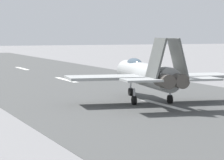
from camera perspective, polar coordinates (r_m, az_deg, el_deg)
name	(u,v)px	position (r m, az deg, el deg)	size (l,w,h in m)	color
ground_plane	(159,104)	(48.28, 4.78, -2.42)	(400.00, 400.00, 0.00)	slate
runway_strip	(159,104)	(48.26, 4.79, -2.41)	(240.00, 26.00, 0.02)	#454645
fighter_jet	(146,74)	(49.53, 3.41, 0.63)	(17.10, 14.57, 5.66)	#999B9B
marker_cone_far	(155,75)	(76.09, 4.41, 0.47)	(0.44, 0.44, 0.55)	orange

